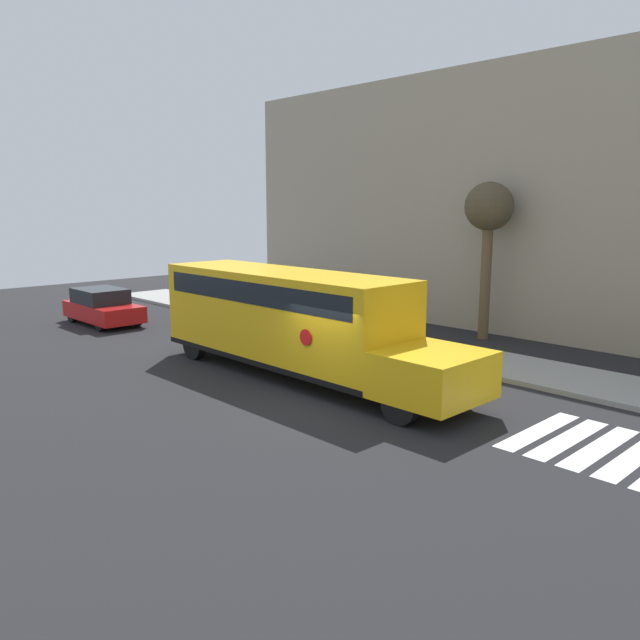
{
  "coord_description": "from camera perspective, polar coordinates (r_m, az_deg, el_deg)",
  "views": [
    {
      "loc": [
        11.3,
        -11.07,
        5.11
      ],
      "look_at": [
        -1.94,
        1.63,
        1.73
      ],
      "focal_mm": 35.0,
      "sensor_mm": 36.0,
      "label": 1
    }
  ],
  "objects": [
    {
      "name": "school_bus",
      "position": [
        18.81,
        -2.58,
        0.27
      ],
      "size": [
        11.34,
        2.57,
        3.14
      ],
      "color": "yellow",
      "rests_on": "ground"
    },
    {
      "name": "tree_far_sidewalk",
      "position": [
        24.61,
        15.17,
        9.31
      ],
      "size": [
        1.82,
        1.82,
        5.99
      ],
      "color": "brown",
      "rests_on": "ground"
    },
    {
      "name": "ground_plane",
      "position": [
        16.62,
        0.59,
        -7.46
      ],
      "size": [
        60.0,
        60.0,
        0.0
      ],
      "primitive_type": "plane",
      "color": "black"
    },
    {
      "name": "sidewalk_strip",
      "position": [
        21.48,
        13.1,
        -3.39
      ],
      "size": [
        44.0,
        3.0,
        0.15
      ],
      "color": "#9E9E99",
      "rests_on": "ground"
    },
    {
      "name": "building_backdrop",
      "position": [
        26.59,
        21.41,
        10.13
      ],
      "size": [
        32.0,
        4.0,
        10.58
      ],
      "color": "#9E937F",
      "rests_on": "ground"
    },
    {
      "name": "crosswalk_stripes",
      "position": [
        14.77,
        25.5,
        -10.85
      ],
      "size": [
        4.0,
        3.2,
        0.01
      ],
      "color": "white",
      "rests_on": "ground"
    },
    {
      "name": "parked_car",
      "position": [
        28.76,
        -19.26,
        1.15
      ],
      "size": [
        4.23,
        1.89,
        1.54
      ],
      "color": "red",
      "rests_on": "ground"
    }
  ]
}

